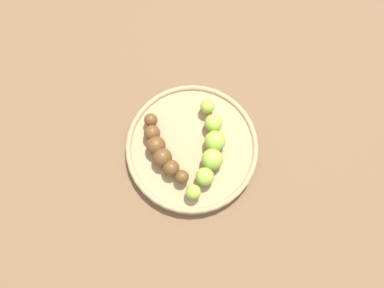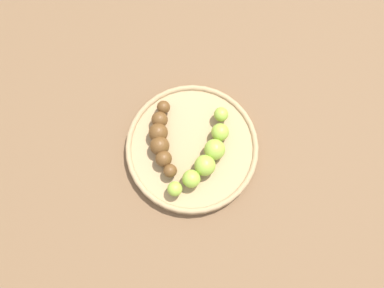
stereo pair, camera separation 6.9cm
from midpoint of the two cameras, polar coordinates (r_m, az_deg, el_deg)
name	(u,v)px [view 2 (the right image)]	position (r m, az deg, el deg)	size (l,w,h in m)	color
ground_plane	(192,150)	(0.73, 2.67, -1.28)	(2.40, 2.40, 0.00)	brown
fruit_bowl	(192,148)	(0.72, 2.72, -1.05)	(0.23, 0.23, 0.02)	#A08259
banana_green	(207,156)	(0.69, 4.87, -2.14)	(0.13, 0.14, 0.04)	#8CAD38
banana_overripe	(161,139)	(0.70, -1.52, 0.18)	(0.05, 0.14, 0.03)	#593819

